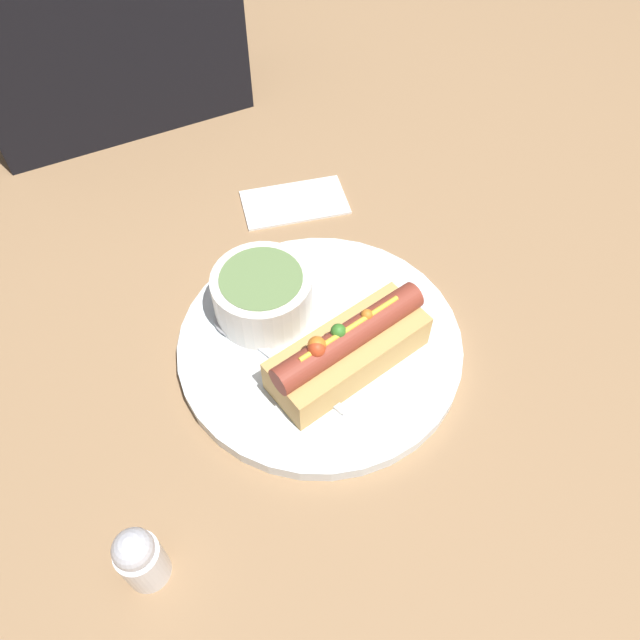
% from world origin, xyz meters
% --- Properties ---
extents(ground_plane, '(4.00, 4.00, 0.00)m').
position_xyz_m(ground_plane, '(0.00, 0.00, 0.00)').
color(ground_plane, '#93704C').
extents(dinner_plate, '(0.27, 0.27, 0.01)m').
position_xyz_m(dinner_plate, '(0.00, 0.00, 0.01)').
color(dinner_plate, white).
rests_on(dinner_plate, ground_plane).
extents(hot_dog, '(0.16, 0.09, 0.07)m').
position_xyz_m(hot_dog, '(0.01, -0.04, 0.04)').
color(hot_dog, tan).
rests_on(hot_dog, dinner_plate).
extents(soup_bowl, '(0.10, 0.10, 0.05)m').
position_xyz_m(soup_bowl, '(-0.03, 0.06, 0.04)').
color(soup_bowl, silver).
rests_on(soup_bowl, dinner_plate).
extents(spoon, '(0.08, 0.16, 0.01)m').
position_xyz_m(spoon, '(-0.06, 0.03, 0.02)').
color(spoon, '#B7B7BC').
rests_on(spoon, dinner_plate).
extents(napkin, '(0.13, 0.09, 0.01)m').
position_xyz_m(napkin, '(0.07, 0.20, 0.00)').
color(napkin, white).
rests_on(napkin, ground_plane).
extents(salt_shaker, '(0.03, 0.03, 0.07)m').
position_xyz_m(salt_shaker, '(-0.21, -0.13, 0.03)').
color(salt_shaker, silver).
rests_on(salt_shaker, ground_plane).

